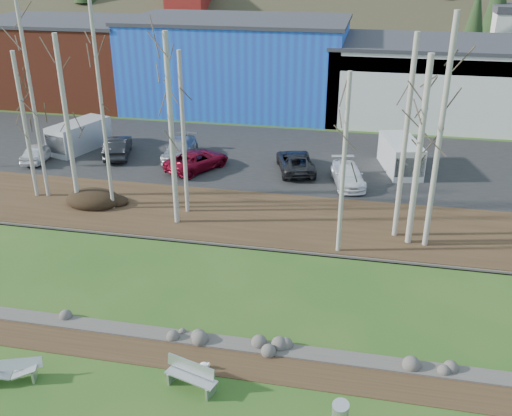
% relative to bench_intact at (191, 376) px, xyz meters
% --- Properties ---
extents(ground, '(200.00, 200.00, 0.00)m').
position_rel_bench_intact_xyz_m(ground, '(-1.25, -0.53, -0.49)').
color(ground, '#245118').
rests_on(ground, ground).
extents(dirt_strip, '(80.00, 1.80, 0.03)m').
position_rel_bench_intact_xyz_m(dirt_strip, '(-1.25, 1.57, -0.47)').
color(dirt_strip, '#382616').
rests_on(dirt_strip, ground).
extents(near_bank_rocks, '(80.00, 0.80, 0.50)m').
position_rel_bench_intact_xyz_m(near_bank_rocks, '(-1.25, 2.57, -0.49)').
color(near_bank_rocks, '#47423D').
rests_on(near_bank_rocks, ground).
extents(river, '(80.00, 8.00, 0.90)m').
position_rel_bench_intact_xyz_m(river, '(-1.25, 6.67, -0.49)').
color(river, black).
rests_on(river, ground).
extents(far_bank_rocks, '(80.00, 0.80, 0.46)m').
position_rel_bench_intact_xyz_m(far_bank_rocks, '(-1.25, 10.77, -0.49)').
color(far_bank_rocks, '#47423D').
rests_on(far_bank_rocks, ground).
extents(far_bank, '(80.00, 7.00, 0.15)m').
position_rel_bench_intact_xyz_m(far_bank, '(-1.25, 13.97, -0.41)').
color(far_bank, '#382616').
rests_on(far_bank, ground).
extents(parking_lot, '(80.00, 14.00, 0.14)m').
position_rel_bench_intact_xyz_m(parking_lot, '(-1.25, 24.47, -0.42)').
color(parking_lot, black).
rests_on(parking_lot, ground).
extents(building_brick, '(16.32, 12.24, 7.80)m').
position_rel_bench_intact_xyz_m(building_brick, '(-25.25, 38.47, 3.42)').
color(building_brick, maroon).
rests_on(building_brick, ground).
extents(building_blue, '(20.40, 12.24, 8.30)m').
position_rel_bench_intact_xyz_m(building_blue, '(-7.25, 38.47, 3.67)').
color(building_blue, blue).
rests_on(building_blue, ground).
extents(building_white, '(18.36, 12.24, 6.80)m').
position_rel_bench_intact_xyz_m(building_white, '(10.75, 38.46, 2.92)').
color(building_white, silver).
rests_on(building_white, ground).
extents(bench_intact, '(2.03, 1.11, 0.98)m').
position_rel_bench_intact_xyz_m(bench_intact, '(0.00, 0.00, 0.00)').
color(bench_intact, '#B8BBBE').
rests_on(bench_intact, ground).
extents(bench_damaged, '(1.93, 1.18, 0.82)m').
position_rel_bench_intact_xyz_m(bench_damaged, '(-6.38, -0.97, -0.07)').
color(bench_damaged, '#B8BBBE').
rests_on(bench_damaged, ground).
extents(seagull, '(0.46, 0.21, 0.33)m').
position_rel_bench_intact_xyz_m(seagull, '(0.21, 1.01, -0.31)').
color(seagull, gold).
rests_on(seagull, ground).
extents(dirt_mound, '(3.37, 2.38, 0.66)m').
position_rel_bench_intact_xyz_m(dirt_mound, '(-10.47, 13.73, -0.01)').
color(dirt_mound, black).
rests_on(dirt_mound, far_bank).
extents(birch_0, '(0.24, 0.24, 8.83)m').
position_rel_bench_intact_xyz_m(birch_0, '(-14.51, 14.24, 4.07)').
color(birch_0, beige).
rests_on(birch_0, far_bank).
extents(birch_1, '(0.21, 0.21, 11.86)m').
position_rel_bench_intact_xyz_m(birch_1, '(-13.80, 14.31, 5.59)').
color(birch_1, beige).
rests_on(birch_1, far_bank).
extents(birch_2, '(0.28, 0.28, 9.96)m').
position_rel_bench_intact_xyz_m(birch_2, '(-11.34, 13.52, 4.64)').
color(birch_2, beige).
rests_on(birch_2, far_bank).
extents(birch_3, '(0.20, 0.20, 11.76)m').
position_rel_bench_intact_xyz_m(birch_3, '(-9.06, 13.43, 5.54)').
color(birch_3, beige).
rests_on(birch_3, far_bank).
extents(birch_4, '(0.28, 0.28, 10.39)m').
position_rel_bench_intact_xyz_m(birch_4, '(-4.73, 12.40, 4.86)').
color(birch_4, beige).
rests_on(birch_4, far_bank).
extents(birch_5, '(0.22, 0.22, 9.24)m').
position_rel_bench_intact_xyz_m(birch_5, '(-4.60, 13.89, 4.28)').
color(birch_5, beige).
rests_on(birch_5, far_bank).
extents(birch_6, '(0.22, 0.22, 9.09)m').
position_rel_bench_intact_xyz_m(birch_6, '(4.40, 10.86, 4.21)').
color(birch_6, beige).
rests_on(birch_6, far_bank).
extents(birch_7, '(0.31, 0.31, 9.72)m').
position_rel_bench_intact_xyz_m(birch_7, '(7.93, 12.51, 4.52)').
color(birch_7, beige).
rests_on(birch_7, far_bank).
extents(birch_8, '(0.27, 0.27, 10.56)m').
position_rel_bench_intact_xyz_m(birch_8, '(7.25, 13.19, 4.94)').
color(birch_8, beige).
rests_on(birch_8, far_bank).
extents(birch_9, '(0.27, 0.27, 11.62)m').
position_rel_bench_intact_xyz_m(birch_9, '(8.78, 12.38, 5.47)').
color(birch_9, beige).
rests_on(birch_9, far_bank).
extents(car_0, '(2.05, 3.94, 1.28)m').
position_rel_bench_intact_xyz_m(car_0, '(-17.81, 20.05, 0.29)').
color(car_0, white).
rests_on(car_0, parking_lot).
extents(car_1, '(2.84, 4.79, 1.49)m').
position_rel_bench_intact_xyz_m(car_1, '(-12.56, 22.10, 0.40)').
color(car_1, black).
rests_on(car_1, parking_lot).
extents(car_2, '(4.31, 5.29, 1.34)m').
position_rel_bench_intact_xyz_m(car_2, '(-6.03, 20.62, 0.32)').
color(car_2, maroon).
rests_on(car_2, parking_lot).
extents(car_3, '(2.24, 4.84, 1.37)m').
position_rel_bench_intact_xyz_m(car_3, '(-7.96, 22.61, 0.34)').
color(car_3, '#97999F').
rests_on(car_3, parking_lot).
extents(car_4, '(3.52, 5.31, 1.35)m').
position_rel_bench_intact_xyz_m(car_4, '(0.68, 21.69, 0.33)').
color(car_4, '#252527').
rests_on(car_4, parking_lot).
extents(car_5, '(2.77, 4.75, 1.29)m').
position_rel_bench_intact_xyz_m(car_5, '(4.34, 19.99, 0.30)').
color(car_5, white).
rests_on(car_5, parking_lot).
extents(van_white, '(3.07, 5.19, 2.13)m').
position_rel_bench_intact_xyz_m(van_white, '(7.77, 23.13, 0.72)').
color(van_white, white).
rests_on(van_white, parking_lot).
extents(van_grey, '(3.40, 5.24, 2.13)m').
position_rel_bench_intact_xyz_m(van_grey, '(-16.09, 22.78, 0.71)').
color(van_grey, silver).
rests_on(van_grey, parking_lot).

